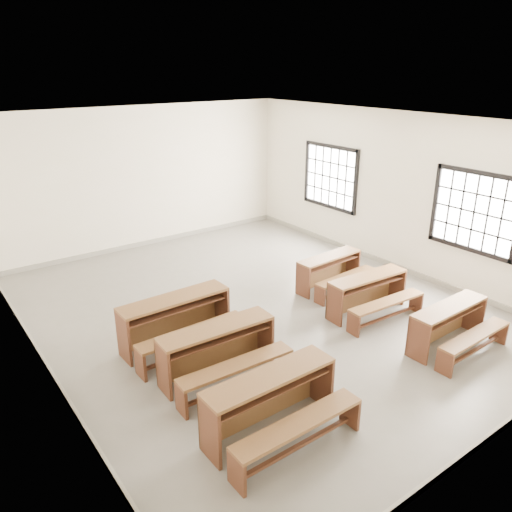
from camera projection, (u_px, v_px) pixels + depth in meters
room at (260, 189)px, 8.06m from camera, size 8.50×8.50×3.20m
desk_set_0 at (272, 400)px, 5.71m from camera, size 1.67×0.87×0.75m
desk_set_1 at (219, 348)px, 6.76m from camera, size 1.67×0.91×0.74m
desk_set_2 at (177, 318)px, 7.53m from camera, size 1.73×0.91×0.77m
desk_set_3 at (450, 323)px, 7.50m from camera, size 1.49×0.79×0.66m
desk_set_4 at (369, 292)px, 8.51m from camera, size 1.55×0.87×0.68m
desk_set_5 at (331, 269)px, 9.50m from camera, size 1.46×0.81×0.64m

